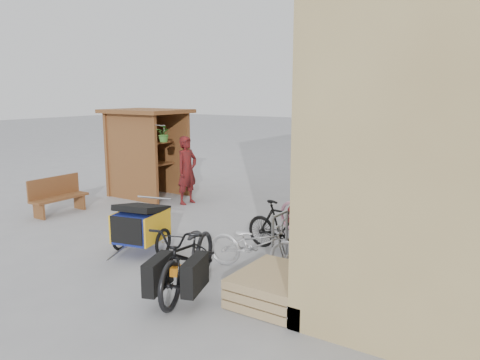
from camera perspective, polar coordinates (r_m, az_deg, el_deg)
The scene contains 17 objects.
ground at distance 9.45m, azimuth -7.61°, elevation -7.09°, with size 80.00×80.00×0.00m, color #98989B.
kiosk at distance 13.11m, azimuth -11.58°, elevation 4.74°, with size 2.49×1.65×2.40m.
bike_rack at distance 10.14m, azimuth 11.38°, elevation -2.94°, with size 0.05×5.35×0.86m.
pallet_stack at distance 6.67m, azimuth 4.37°, elevation -12.88°, with size 1.00×1.20×0.40m.
bench at distance 11.95m, azimuth -21.36°, elevation -1.71°, with size 0.44×1.40×0.88m.
shopping_carts at distance 14.12m, azimuth 20.86°, elevation 0.54°, with size 0.52×2.07×0.94m.
child_trailer at distance 8.64m, azimuth -12.00°, elevation -5.27°, with size 1.05×1.66×0.96m.
cargo_bike at distance 6.88m, azimuth -6.27°, elevation -9.28°, with size 1.32×2.16×1.07m.
person_kiosk at distance 12.12m, azimuth -6.47°, elevation 1.19°, with size 0.64×0.42×1.76m, color maroon.
bike_0 at distance 7.72m, azimuth 1.88°, elevation -7.83°, with size 0.56×1.61×0.84m, color #B8B8BD.
bike_1 at distance 8.49m, azimuth 5.24°, elevation -5.79°, with size 0.44×1.57×0.94m, color black.
bike_2 at distance 9.44m, azimuth 8.90°, elevation -4.10°, with size 0.64×1.84×0.96m, color pink.
bike_3 at distance 9.79m, azimuth 10.39°, elevation -3.54°, with size 0.46×1.64×0.98m, color maroon.
bike_4 at distance 10.46m, azimuth 13.19°, elevation -3.26°, with size 0.53×1.51×0.79m, color silver.
bike_5 at distance 10.90m, azimuth 13.70°, elevation -2.09°, with size 0.48×1.71×1.03m, color silver.
bike_6 at distance 11.64m, azimuth 15.00°, elevation -1.45°, with size 0.65×1.87×0.98m, color pink.
bike_7 at distance 12.00m, azimuth 14.18°, elevation -1.28°, with size 0.42×1.47×0.88m, color pink.
Camera 1 is at (5.93, -6.76, 2.89)m, focal length 35.00 mm.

